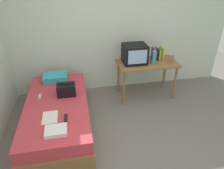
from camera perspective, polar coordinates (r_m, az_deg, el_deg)
name	(u,v)px	position (r m, az deg, el deg)	size (l,w,h in m)	color
ground_plane	(131,152)	(3.12, 5.46, -18.60)	(8.00, 8.00, 0.00)	slate
wall_back	(107,29)	(4.16, -1.39, 15.47)	(5.20, 0.10, 2.60)	silver
bed	(58,115)	(3.47, -14.99, -8.29)	(1.00, 2.00, 0.49)	olive
desk	(147,67)	(4.04, 9.87, 4.98)	(1.16, 0.60, 0.76)	olive
tv	(135,54)	(3.88, 6.41, 8.62)	(0.44, 0.39, 0.36)	black
water_bottle	(154,57)	(3.91, 11.78, 7.53)	(0.07, 0.07, 0.26)	#3399DB
book_row	(158,54)	(4.16, 12.81, 8.54)	(0.22, 0.17, 0.24)	#7A3D89
picture_frame	(171,59)	(4.05, 16.34, 6.89)	(0.11, 0.02, 0.15)	olive
pillow	(55,77)	(3.96, -15.74, 1.96)	(0.43, 0.32, 0.12)	#33A8B7
handbag	(66,90)	(3.43, -12.83, -1.41)	(0.30, 0.20, 0.22)	black
magazine	(50,117)	(3.03, -17.17, -8.88)	(0.21, 0.29, 0.01)	white
remote_dark	(66,118)	(2.96, -12.94, -9.20)	(0.04, 0.16, 0.02)	black
remote_silver	(40,96)	(3.54, -19.75, -3.19)	(0.04, 0.14, 0.02)	#B7B7BC
folded_towel	(56,131)	(2.75, -15.60, -12.51)	(0.28, 0.22, 0.06)	white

